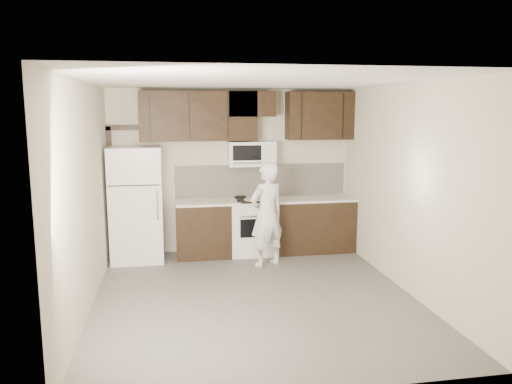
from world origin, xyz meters
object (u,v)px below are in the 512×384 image
object	(u,v)px
stove	(253,226)
refrigerator	(137,204)
microwave	(251,154)
person	(267,214)

from	to	relation	value
stove	refrigerator	distance (m)	1.90
microwave	person	distance (m)	1.17
person	refrigerator	bearing A→B (deg)	-43.08
refrigerator	person	size ratio (longest dim) A/B	1.13
person	stove	bearing A→B (deg)	-106.46
microwave	refrigerator	distance (m)	2.00
refrigerator	microwave	bearing A→B (deg)	5.15
stove	refrigerator	world-z (taller)	refrigerator
stove	refrigerator	size ratio (longest dim) A/B	0.52
person	microwave	bearing A→B (deg)	-107.72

